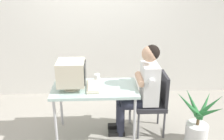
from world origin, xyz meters
name	(u,v)px	position (x,y,z in m)	size (l,w,h in m)	color
ground_plane	(96,133)	(0.00, 0.00, 0.00)	(12.00, 12.00, 0.00)	#9E998E
wall_back	(112,15)	(0.30, 1.40, 1.50)	(8.00, 0.10, 3.00)	silver
desk	(95,91)	(0.00, 0.00, 0.68)	(1.17, 0.63, 0.74)	#B7B7BC
crt_monitor	(71,73)	(-0.31, -0.02, 0.97)	(0.37, 0.35, 0.39)	beige
keyboard	(93,86)	(-0.03, 0.01, 0.76)	(0.18, 0.44, 0.03)	beige
office_chair	(155,100)	(0.85, 0.03, 0.51)	(0.42, 0.42, 0.91)	#4C4C51
person_seated	(142,86)	(0.66, 0.03, 0.74)	(0.70, 0.56, 1.33)	silver
potted_plant	(198,123)	(1.38, -0.27, 0.31)	(0.59, 0.69, 0.76)	silver
desk_mug	(97,77)	(0.03, 0.22, 0.80)	(0.08, 0.09, 0.10)	white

